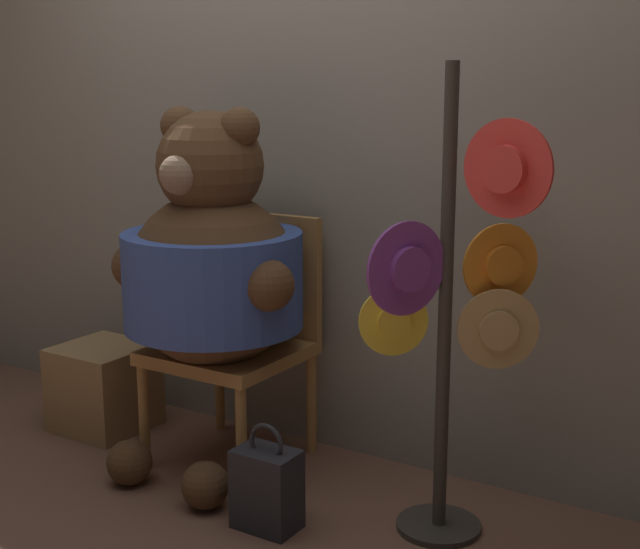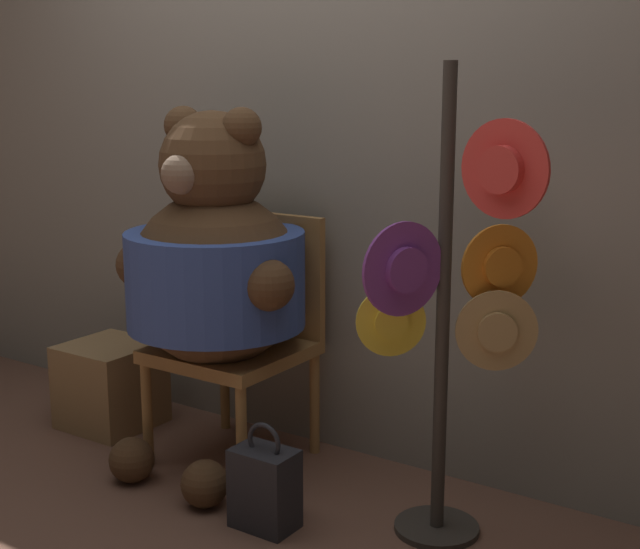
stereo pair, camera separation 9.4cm
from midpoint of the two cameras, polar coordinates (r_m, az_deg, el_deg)
ground_plane at (r=3.31m, az=-7.52°, el=-13.86°), size 14.00×14.00×0.00m
wall_back at (r=3.51m, az=-1.18°, el=6.98°), size 8.00×0.10×2.25m
chair at (r=3.48m, az=-5.82°, el=-3.51°), size 0.52×0.52×0.95m
teddy_bear at (r=3.28m, az=-7.78°, el=0.40°), size 0.80×0.71×1.36m
hat_display_rack at (r=2.78m, az=7.90°, el=-1.78°), size 0.56×0.54×1.51m
handbag_on_ground at (r=3.02m, az=-4.35°, el=-13.46°), size 0.21×0.14×0.37m
wooden_crate at (r=3.93m, az=-14.32°, el=-6.98°), size 0.36×0.36×0.36m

